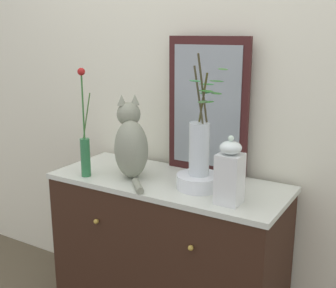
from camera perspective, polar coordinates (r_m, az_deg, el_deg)
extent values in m
cube|color=silver|center=(2.27, 4.07, 8.80)|extent=(4.40, 0.08, 2.60)
cube|color=#341E14|center=(2.28, 0.00, -14.92)|extent=(1.14, 0.46, 0.81)
cube|color=silver|center=(2.11, 0.00, -5.06)|extent=(1.16, 0.47, 0.02)
sphere|color=#B79338|center=(2.13, -9.43, -10.00)|extent=(0.02, 0.02, 0.02)
sphere|color=#B79338|center=(1.87, 3.00, -13.48)|extent=(0.02, 0.02, 0.02)
cube|color=#3B1818|center=(2.16, 5.23, 4.96)|extent=(0.43, 0.03, 0.68)
cube|color=gray|center=(2.15, 5.05, 4.91)|extent=(0.36, 0.01, 0.60)
ellipsoid|color=gray|center=(2.12, -4.86, -0.68)|extent=(0.27, 0.27, 0.28)
sphere|color=gray|center=(2.14, -5.19, 3.94)|extent=(0.12, 0.12, 0.12)
cone|color=gray|center=(2.12, -6.10, 5.77)|extent=(0.04, 0.04, 0.05)
cone|color=gray|center=(2.13, -4.37, 5.85)|extent=(0.04, 0.04, 0.05)
cylinder|color=gray|center=(1.99, -4.00, -5.51)|extent=(0.12, 0.12, 0.03)
cylinder|color=#2B6F40|center=(2.17, -10.79, -1.75)|extent=(0.05, 0.05, 0.19)
cylinder|color=#377435|center=(2.12, -11.11, 4.71)|extent=(0.01, 0.01, 0.31)
sphere|color=#A91C1B|center=(2.10, -11.34, 9.31)|extent=(0.04, 0.04, 0.04)
cylinder|color=#406D31|center=(2.11, -10.65, 3.65)|extent=(0.06, 0.01, 0.22)
cylinder|color=white|center=(1.99, 4.05, -4.92)|extent=(0.20, 0.20, 0.07)
cylinder|color=silver|center=(1.95, 4.13, -0.67)|extent=(0.09, 0.09, 0.24)
cylinder|color=#443F29|center=(1.89, 4.25, 5.01)|extent=(0.06, 0.04, 0.35)
ellipsoid|color=#416B3A|center=(1.84, 4.59, 5.56)|extent=(0.04, 0.07, 0.01)
ellipsoid|color=#347A2B|center=(1.85, 5.02, 6.97)|extent=(0.07, 0.04, 0.01)
ellipsoid|color=#2D6E3C|center=(1.82, 3.59, 8.28)|extent=(0.08, 0.06, 0.01)
cylinder|color=#43411C|center=(1.93, 4.42, 4.70)|extent=(0.06, 0.01, 0.31)
ellipsoid|color=#377D2D|center=(1.95, 5.26, 5.53)|extent=(0.06, 0.08, 0.01)
ellipsoid|color=#2F7338|center=(1.96, 4.93, 6.73)|extent=(0.05, 0.07, 0.01)
ellipsoid|color=#2E7A36|center=(1.94, 5.07, 7.84)|extent=(0.08, 0.06, 0.01)
cylinder|color=#474128|center=(1.89, 4.73, 5.91)|extent=(0.02, 0.11, 0.40)
ellipsoid|color=#397933|center=(1.85, 6.36, 6.64)|extent=(0.08, 0.07, 0.01)
ellipsoid|color=#377436|center=(1.85, 6.41, 8.22)|extent=(0.08, 0.05, 0.01)
ellipsoid|color=#3F7434|center=(1.84, 7.23, 9.73)|extent=(0.08, 0.07, 0.01)
cube|color=silver|center=(1.81, 8.09, -4.57)|extent=(0.10, 0.10, 0.21)
ellipsoid|color=white|center=(1.78, 8.24, -0.48)|extent=(0.09, 0.09, 0.05)
sphere|color=silver|center=(1.77, 8.29, 0.75)|extent=(0.02, 0.02, 0.02)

